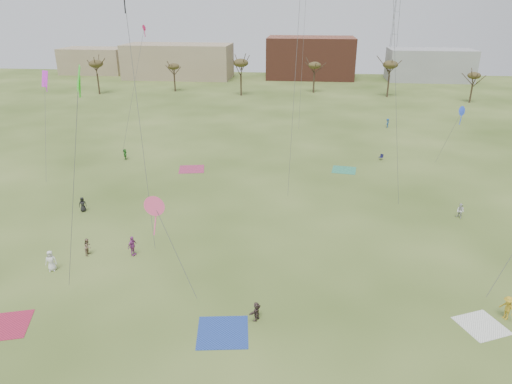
# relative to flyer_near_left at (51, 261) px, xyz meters

# --- Properties ---
(ground) EXTENTS (260.00, 260.00, 0.00)m
(ground) POSITION_rel_flyer_near_left_xyz_m (17.02, -5.69, -0.94)
(ground) COLOR #324916
(ground) RESTS_ON ground
(flyer_near_left) EXTENTS (1.05, 0.83, 1.88)m
(flyer_near_left) POSITION_rel_flyer_near_left_xyz_m (0.00, 0.00, 0.00)
(flyer_near_left) COLOR silver
(flyer_near_left) RESTS_ON ground
(spectator_fore_b) EXTENTS (0.63, 0.80, 1.63)m
(spectator_fore_b) POSITION_rel_flyer_near_left_xyz_m (1.94, 2.94, -0.13)
(spectator_fore_b) COLOR #816652
(spectator_fore_b) RESTS_ON ground
(spectator_fore_c) EXTENTS (1.01, 1.43, 1.48)m
(spectator_fore_c) POSITION_rel_flyer_near_left_xyz_m (18.25, -4.77, -0.20)
(spectator_fore_c) COLOR #4F3D38
(spectator_fore_c) RESTS_ON ground
(flyer_mid_a) EXTENTS (0.97, 0.83, 1.68)m
(flyer_mid_a) POSITION_rel_flyer_near_left_xyz_m (-2.85, 11.94, -0.10)
(flyer_mid_a) COLOR black
(flyer_mid_a) RESTS_ON ground
(flyer_mid_b) EXTENTS (1.16, 1.40, 1.89)m
(flyer_mid_b) POSITION_rel_flyer_near_left_xyz_m (36.32, -2.68, 0.00)
(flyer_mid_b) COLOR #AF8E20
(flyer_mid_b) RESTS_ON ground
(spectator_mid_d) EXTENTS (0.80, 1.21, 1.91)m
(spectator_mid_d) POSITION_rel_flyer_near_left_xyz_m (6.03, 3.26, 0.01)
(spectator_mid_d) COLOR #A04395
(spectator_mid_d) RESTS_ON ground
(spectator_mid_e) EXTENTS (0.99, 1.01, 1.65)m
(spectator_mid_e) POSITION_rel_flyer_near_left_xyz_m (38.09, 14.67, -0.12)
(spectator_mid_e) COLOR silver
(spectator_mid_e) RESTS_ON ground
(flyer_far_a) EXTENTS (0.96, 1.54, 1.58)m
(flyer_far_a) POSITION_rel_flyer_near_left_xyz_m (-4.99, 30.15, -0.15)
(flyer_far_a) COLOR #31822B
(flyer_far_a) RESTS_ON ground
(flyer_far_c) EXTENTS (1.05, 1.22, 1.64)m
(flyer_far_c) POSITION_rel_flyer_near_left_xyz_m (36.39, 53.60, -0.12)
(flyer_far_c) COLOR navy
(flyer_far_c) RESTS_ON ground
(blanket_red) EXTENTS (4.12, 4.12, 0.03)m
(blanket_red) POSITION_rel_flyer_near_left_xyz_m (0.44, -7.42, -0.94)
(blanket_red) COLOR #A82140
(blanket_red) RESTS_ON ground
(blanket_blue) EXTENTS (4.01, 4.01, 0.03)m
(blanket_blue) POSITION_rel_flyer_near_left_xyz_m (16.05, -6.41, -0.94)
(blanket_blue) COLOR #23419A
(blanket_blue) RESTS_ON ground
(blanket_cream) EXTENTS (3.88, 3.88, 0.03)m
(blanket_cream) POSITION_rel_flyer_near_left_xyz_m (34.36, -3.71, -0.94)
(blanket_cream) COLOR white
(blanket_cream) RESTS_ON ground
(blanket_plum) EXTENTS (4.04, 4.04, 0.03)m
(blanket_plum) POSITION_rel_flyer_near_left_xyz_m (5.77, 26.91, -0.94)
(blanket_plum) COLOR #A8335A
(blanket_plum) RESTS_ON ground
(blanket_olive) EXTENTS (3.60, 3.60, 0.03)m
(blanket_olive) POSITION_rel_flyer_near_left_xyz_m (26.84, 28.86, -0.94)
(blanket_olive) COLOR #338E68
(blanket_olive) RESTS_ON ground
(camp_chair_right) EXTENTS (0.74, 0.74, 0.87)m
(camp_chair_right) POSITION_rel_flyer_near_left_xyz_m (32.51, 33.93, -0.68)
(camp_chair_right) COLOR #141336
(camp_chair_right) RESTS_ON ground
(kites_aloft) EXTENTS (69.97, 65.05, 27.83)m
(kites_aloft) POSITION_rel_flyer_near_left_xyz_m (13.91, 20.21, 19.64)
(kites_aloft) COLOR red
(kites_aloft) RESTS_ON ground
(tree_line) EXTENTS (117.44, 49.32, 8.91)m
(tree_line) POSITION_rel_flyer_near_left_xyz_m (14.17, 73.43, 6.15)
(tree_line) COLOR #3A2B1E
(tree_line) RESTS_ON ground
(building_tan) EXTENTS (32.00, 14.00, 10.00)m
(building_tan) POSITION_rel_flyer_near_left_xyz_m (-17.98, 109.31, 4.06)
(building_tan) COLOR #937F60
(building_tan) RESTS_ON ground
(building_brick) EXTENTS (26.00, 16.00, 12.00)m
(building_brick) POSITION_rel_flyer_near_left_xyz_m (22.02, 114.31, 5.06)
(building_brick) COLOR brown
(building_brick) RESTS_ON ground
(building_grey) EXTENTS (24.00, 12.00, 9.00)m
(building_grey) POSITION_rel_flyer_near_left_xyz_m (57.02, 112.31, 3.56)
(building_grey) COLOR gray
(building_grey) RESTS_ON ground
(building_tan_west) EXTENTS (20.00, 12.00, 8.00)m
(building_tan_west) POSITION_rel_flyer_near_left_xyz_m (-47.98, 116.31, 3.06)
(building_tan_west) COLOR #937F60
(building_tan_west) RESTS_ON ground
(radio_tower) EXTENTS (1.51, 1.72, 41.00)m
(radio_tower) POSITION_rel_flyer_near_left_xyz_m (47.02, 119.31, 18.27)
(radio_tower) COLOR #9EA3A8
(radio_tower) RESTS_ON ground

